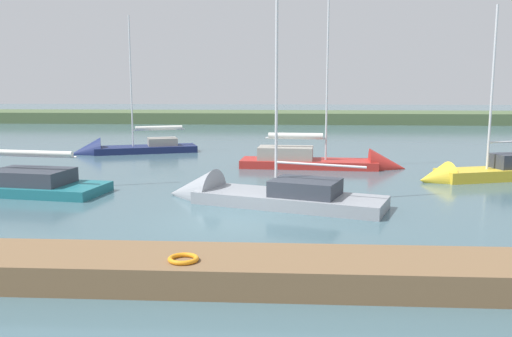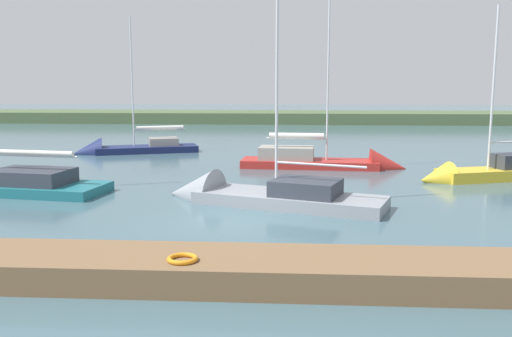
{
  "view_description": "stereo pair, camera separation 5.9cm",
  "coord_description": "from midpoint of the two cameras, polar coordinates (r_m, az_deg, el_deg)",
  "views": [
    {
      "loc": [
        -1.75,
        16.84,
        4.35
      ],
      "look_at": [
        -0.77,
        0.59,
        1.81
      ],
      "focal_mm": 38.25,
      "sensor_mm": 36.0,
      "label": 1
    },
    {
      "loc": [
        -1.81,
        16.84,
        4.35
      ],
      "look_at": [
        -0.77,
        0.59,
        1.81
      ],
      "focal_mm": 38.25,
      "sensor_mm": 36.0,
      "label": 2
    }
  ],
  "objects": [
    {
      "name": "sailboat_outer_mooring",
      "position": [
        28.73,
        8.1,
        0.41
      ],
      "size": [
        8.63,
        2.6,
        10.41
      ],
      "rotation": [
        0.0,
        0.0,
        3.07
      ],
      "color": "#B22823",
      "rests_on": "ground_plane"
    },
    {
      "name": "sailboat_far_right",
      "position": [
        20.21,
        -0.55,
        -3.1
      ],
      "size": [
        8.6,
        4.8,
        10.47
      ],
      "rotation": [
        0.0,
        0.0,
        -0.34
      ],
      "color": "gray",
      "rests_on": "ground_plane"
    },
    {
      "name": "life_ring_buoy",
      "position": [
        11.77,
        -7.55,
        -9.34
      ],
      "size": [
        0.66,
        0.66,
        0.1
      ],
      "primitive_type": "torus",
      "color": "orange",
      "rests_on": "dock_pier"
    },
    {
      "name": "ground_plane",
      "position": [
        17.48,
        -2.32,
        -5.55
      ],
      "size": [
        200.0,
        200.0,
        0.0
      ],
      "primitive_type": "plane",
      "color": "#42606B"
    },
    {
      "name": "sailboat_near_dock",
      "position": [
        35.52,
        -13.48,
        1.78
      ],
      "size": [
        7.96,
        4.41,
        9.45
      ],
      "rotation": [
        0.0,
        0.0,
        0.33
      ],
      "color": "navy",
      "rests_on": "ground_plane"
    },
    {
      "name": "sailboat_far_left",
      "position": [
        26.94,
        22.88,
        -0.61
      ],
      "size": [
        7.22,
        3.58,
        8.45
      ],
      "rotation": [
        0.0,
        0.0,
        0.3
      ],
      "color": "gold",
      "rests_on": "ground_plane"
    },
    {
      "name": "far_shoreline",
      "position": [
        62.5,
        2.01,
        4.86
      ],
      "size": [
        180.0,
        8.0,
        2.4
      ],
      "primitive_type": "cube",
      "color": "#4C603D",
      "rests_on": "ground_plane"
    },
    {
      "name": "dock_pier",
      "position": [
        12.2,
        -5.03,
        -10.46
      ],
      "size": [
        25.8,
        2.07,
        0.64
      ],
      "primitive_type": "cube",
      "color": "brown",
      "rests_on": "ground_plane"
    }
  ]
}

